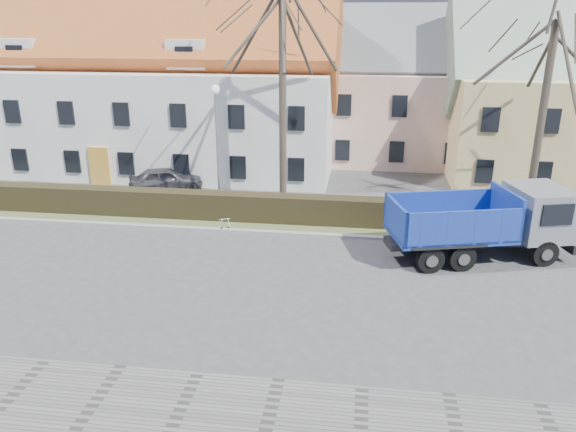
# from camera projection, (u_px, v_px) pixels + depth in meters

# --- Properties ---
(ground) EXTENTS (120.00, 120.00, 0.00)m
(ground) POSITION_uv_depth(u_px,v_px,m) (303.00, 282.00, 20.67)
(ground) COLOR #404043
(curb_far) EXTENTS (80.00, 0.30, 0.12)m
(curb_far) POSITION_uv_depth(u_px,v_px,m) (315.00, 235.00, 24.94)
(curb_far) COLOR gray
(curb_far) RESTS_ON ground
(grass_strip) EXTENTS (80.00, 3.00, 0.10)m
(grass_strip) POSITION_uv_depth(u_px,v_px,m) (318.00, 222.00, 26.43)
(grass_strip) COLOR #4A5630
(grass_strip) RESTS_ON ground
(hedge) EXTENTS (60.00, 0.90, 1.30)m
(hedge) POSITION_uv_depth(u_px,v_px,m) (318.00, 212.00, 26.05)
(hedge) COLOR black
(hedge) RESTS_ON ground
(building_white) EXTENTS (26.80, 10.80, 9.50)m
(building_white) POSITION_uv_depth(u_px,v_px,m) (129.00, 90.00, 35.64)
(building_white) COLOR silver
(building_white) RESTS_ON ground
(building_pink) EXTENTS (10.80, 8.80, 8.00)m
(building_pink) POSITION_uv_depth(u_px,v_px,m) (396.00, 98.00, 37.45)
(building_pink) COLOR #D8AA98
(building_pink) RESTS_ON ground
(tree_1) EXTENTS (9.20, 9.20, 12.65)m
(tree_1) POSITION_uv_depth(u_px,v_px,m) (283.00, 80.00, 26.71)
(tree_1) COLOR #3A3128
(tree_1) RESTS_ON ground
(tree_2) EXTENTS (8.00, 8.00, 11.00)m
(tree_2) POSITION_uv_depth(u_px,v_px,m) (544.00, 103.00, 25.45)
(tree_2) COLOR #3A3128
(tree_2) RESTS_ON ground
(dump_truck) EXTENTS (7.84, 4.60, 2.95)m
(dump_truck) POSITION_uv_depth(u_px,v_px,m) (473.00, 223.00, 22.25)
(dump_truck) COLOR navy
(dump_truck) RESTS_ON ground
(streetlight) EXTENTS (0.49, 0.49, 6.33)m
(streetlight) POSITION_uv_depth(u_px,v_px,m) (218.00, 151.00, 26.76)
(streetlight) COLOR gray
(streetlight) RESTS_ON ground
(cart_frame) EXTENTS (0.81, 0.65, 0.65)m
(cart_frame) POSITION_uv_depth(u_px,v_px,m) (220.00, 224.00, 25.40)
(cart_frame) COLOR silver
(cart_frame) RESTS_ON ground
(parked_car_a) EXTENTS (4.31, 3.15, 1.37)m
(parked_car_a) POSITION_uv_depth(u_px,v_px,m) (166.00, 179.00, 31.04)
(parked_car_a) COLOR #36373B
(parked_car_a) RESTS_ON ground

